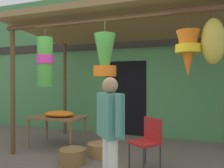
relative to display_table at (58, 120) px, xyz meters
The scene contains 9 objects.
ground_plane 1.58m from the display_table, 26.73° to the right, with size 30.00×30.00×0.00m, color #60564C.
shop_facade 2.60m from the display_table, 53.35° to the left, with size 12.31×0.29×3.99m.
market_stall_canopy 2.38m from the display_table, ahead, with size 4.54×2.43×2.79m.
display_table is the anchor object (origin of this frame).
flower_heap_on_table 0.16m from the display_table, 18.72° to the right, with size 0.69×0.48×0.13m.
folding_chair 2.26m from the display_table, 15.63° to the right, with size 0.56×0.56×0.84m.
wicker_basket_by_table 1.32m from the display_table, 44.31° to the right, with size 0.47×0.47×0.26m, color brown.
wicker_basket_spare 1.29m from the display_table, 14.01° to the right, with size 0.49×0.49×0.25m, color olive.
shopper_by_bananas 2.56m from the display_table, 41.20° to the right, with size 0.44×0.45×1.51m.
Camera 1 is at (1.69, -3.80, 1.46)m, focal length 37.66 mm.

